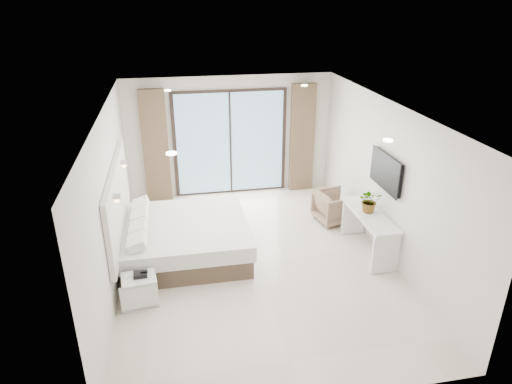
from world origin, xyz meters
The scene contains 8 objects.
ground centered at (0.00, 0.00, 0.00)m, with size 6.20×6.20×0.00m, color beige.
room_shell centered at (-0.20, 0.80, 1.58)m, with size 4.62×6.22×2.72m.
bed centered at (-1.21, 0.46, 0.32)m, with size 2.20×2.10×0.75m.
nightstand centered at (-1.93, -0.83, 0.23)m, with size 0.55×0.47×0.45m.
phone centered at (-1.90, -0.81, 0.49)m, with size 0.20×0.16×0.07m, color black.
console_desk centered at (2.04, -0.07, 0.56)m, with size 0.48×1.53×0.77m.
plant centered at (2.04, 0.00, 0.94)m, with size 0.40×0.44×0.34m, color #33662D.
armchair centered at (1.85, 1.19, 0.35)m, with size 0.68×0.64×0.70m, color #937B60.
Camera 1 is at (-1.28, -6.73, 4.34)m, focal length 32.00 mm.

